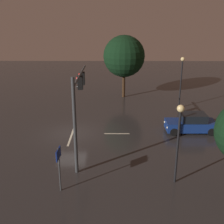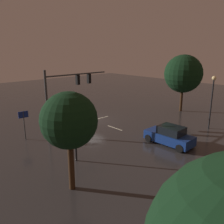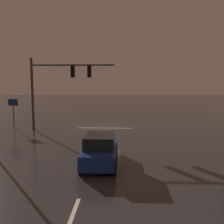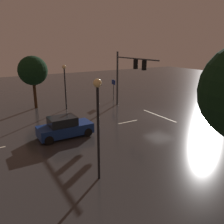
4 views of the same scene
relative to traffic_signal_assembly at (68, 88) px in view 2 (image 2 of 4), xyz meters
The scene contains 11 objects.
ground_plane 6.07m from the traffic_signal_assembly, 161.82° to the right, with size 80.00×80.00×0.00m, color #2D2B2B.
traffic_signal_assembly is the anchor object (origin of this frame).
lane_dash_far 6.52m from the traffic_signal_assembly, 145.59° to the left, with size 2.20×0.16×0.01m, color beige.
lane_dash_mid 10.53m from the traffic_signal_assembly, 114.39° to the left, with size 2.20×0.16×0.01m, color beige.
stop_bar 6.05m from the traffic_signal_assembly, 163.26° to the right, with size 5.00×0.16×0.01m, color beige.
car_approaching 10.83m from the traffic_signal_assembly, 115.57° to the left, with size 1.93×4.38×1.70m.
street_lamp_left_kerb 14.75m from the traffic_signal_assembly, 139.13° to the left, with size 0.44×0.44×5.58m.
street_lamp_right_kerb 7.17m from the traffic_signal_assembly, 60.86° to the left, with size 0.44×0.44×5.01m.
route_sign 5.09m from the traffic_signal_assembly, ahead, with size 0.90×0.12×2.76m.
tree_left_near 15.90m from the traffic_signal_assembly, 166.69° to the left, with size 4.97×4.97×7.54m.
tree_right_far 10.75m from the traffic_signal_assembly, 57.62° to the left, with size 3.28×3.28×5.97m.
Camera 2 is at (16.58, 21.25, 8.22)m, focal length 37.75 mm.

